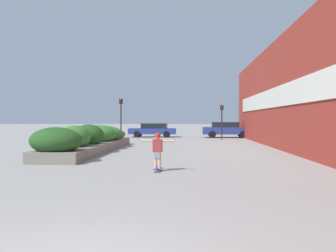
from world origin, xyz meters
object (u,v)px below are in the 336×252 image
at_px(skateboarder, 158,147).
at_px(car_center_left, 153,130).
at_px(car_leftmost, 226,129).
at_px(car_center_right, 303,130).
at_px(skateboard, 158,169).
at_px(traffic_light_left, 121,112).
at_px(traffic_light_right, 222,116).

bearing_deg(skateboarder, car_center_left, 102.32).
relative_size(car_leftmost, car_center_right, 1.23).
height_order(skateboard, car_center_right, car_center_right).
height_order(skateboarder, car_center_right, car_center_right).
height_order(traffic_light_left, traffic_light_right, traffic_light_left).
relative_size(skateboarder, traffic_light_left, 0.34).
xyz_separation_m(car_center_left, traffic_light_right, (6.52, -4.33, 1.38)).
bearing_deg(skateboarder, car_leftmost, 85.41).
relative_size(car_center_right, traffic_light_left, 1.07).
height_order(skateboarder, traffic_light_left, traffic_light_left).
distance_m(car_center_left, traffic_light_left, 5.53).
bearing_deg(skateboard, traffic_light_right, 85.60).
bearing_deg(traffic_light_left, skateboard, -76.07).
distance_m(car_leftmost, traffic_light_right, 3.88).
relative_size(skateboard, car_center_right, 0.21).
bearing_deg(car_leftmost, car_center_right, 85.20).
bearing_deg(car_leftmost, traffic_light_left, -67.94).
relative_size(skateboard, traffic_light_right, 0.26).
height_order(car_center_right, traffic_light_left, traffic_light_left).
height_order(skateboarder, traffic_light_right, traffic_light_right).
height_order(skateboarder, car_center_left, car_center_left).
bearing_deg(traffic_light_left, car_center_right, 11.13).
bearing_deg(skateboard, skateboarder, -173.69).
bearing_deg(car_center_right, traffic_light_right, 110.50).
xyz_separation_m(skateboard, traffic_light_left, (-5.02, 20.25, 2.38)).
xyz_separation_m(car_center_right, traffic_light_left, (-16.87, -3.32, 1.66)).
height_order(car_center_left, traffic_light_right, traffic_light_right).
bearing_deg(traffic_light_right, car_center_right, 20.50).
distance_m(skateboarder, car_center_left, 25.07).
xyz_separation_m(skateboarder, car_center_left, (-2.63, 24.93, -0.10)).
bearing_deg(traffic_light_right, car_center_left, 146.41).
distance_m(car_leftmost, traffic_light_left, 10.57).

